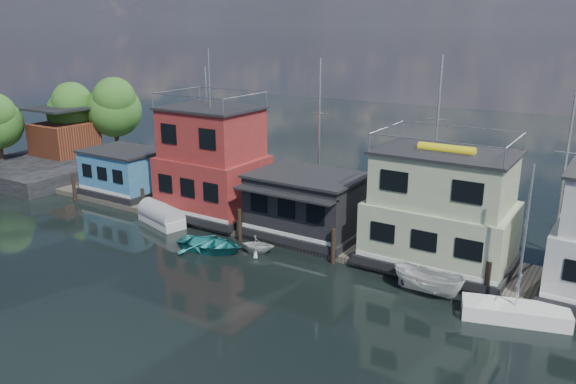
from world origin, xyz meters
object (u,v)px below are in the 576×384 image
Objects in this scene: houseboat_red at (213,164)px; houseboat_blue at (125,172)px; dinghy_teal at (210,244)px; motorboat at (428,282)px; day_sailer at (515,311)px; houseboat_green at (441,211)px; houseboat_dark at (307,204)px; dinghy_white at (257,244)px; tarp_runabout at (161,216)px.

houseboat_blue is at bearing -180.00° from houseboat_red.
houseboat_blue is at bearing 58.47° from dinghy_teal.
day_sailer is at bearing -86.73° from motorboat.
day_sailer is at bearing -37.90° from houseboat_green.
houseboat_dark is 3.32× the size of dinghy_white.
houseboat_red is at bearing -180.00° from houseboat_green.
houseboat_blue is 16.80m from dinghy_white.
tarp_runabout is (-9.00, 0.73, 0.04)m from dinghy_white.
houseboat_red reaches higher than dinghy_teal.
houseboat_green is 3.77× the size of dinghy_white.
dinghy_white is 0.51× the size of dinghy_teal.
day_sailer is 18.19m from dinghy_teal.
houseboat_green reaches higher than dinghy_white.
houseboat_blue is 1.60× the size of motorboat.
houseboat_red is (9.50, 0.00, 1.90)m from houseboat_blue.
houseboat_dark is at bearing -47.35° from dinghy_teal.
tarp_runabout is at bearing -24.08° from houseboat_blue.
houseboat_dark is (8.00, -0.02, -1.69)m from houseboat_red.
houseboat_green is 14.33m from dinghy_teal.
houseboat_red is 18.41m from motorboat.
houseboat_dark is 0.88× the size of houseboat_green.
day_sailer is (15.44, -0.07, -0.14)m from dinghy_white.
houseboat_red is 1.52× the size of day_sailer.
dinghy_white is (16.25, -3.96, -1.62)m from houseboat_blue.
houseboat_dark is 10.53m from motorboat.
houseboat_red is 2.97× the size of motorboat.
houseboat_dark reaches higher than dinghy_teal.
houseboat_green is at bearing -78.16° from dinghy_teal.
houseboat_green is at bearing 0.00° from houseboat_red.
motorboat is (0.71, -3.75, -2.78)m from houseboat_green.
houseboat_green is 2.10× the size of motorboat.
houseboat_blue is 2.87× the size of dinghy_white.
motorboat is at bearing -93.95° from dinghy_teal.
houseboat_red is at bearing 27.17° from dinghy_teal.
houseboat_blue is at bearing 89.01° from motorboat.
day_sailer reaches higher than houseboat_dark.
houseboat_green is 11.39m from dinghy_white.
dinghy_white is 3.01m from dinghy_teal.
day_sailer reaches higher than tarp_runabout.
tarp_runabout is (-19.97, 0.52, -0.14)m from motorboat.
houseboat_green is at bearing -88.80° from dinghy_white.
houseboat_red is 1.41× the size of houseboat_green.
tarp_runabout reaches higher than motorboat.
houseboat_blue is at bearing 56.35° from dinghy_white.
dinghy_teal is (13.53, -5.27, -1.75)m from houseboat_blue.
houseboat_red is 8.18m from houseboat_dark.
dinghy_teal is at bearing 167.00° from day_sailer.
houseboat_blue is 14.63m from dinghy_teal.
houseboat_red is 5.26m from tarp_runabout.
houseboat_dark is at bearing -0.06° from houseboat_blue.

